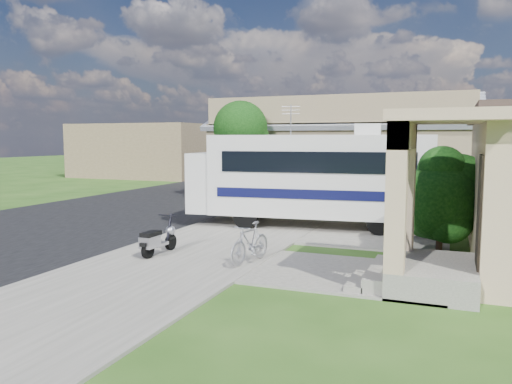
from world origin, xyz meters
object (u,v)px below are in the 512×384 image
(scooter, at_px, (157,240))
(motorhome, at_px, (311,176))
(shrub, at_px, (444,198))
(garden_hose, at_px, (389,266))
(bicycle, at_px, (250,245))
(van, at_px, (263,169))
(pickup_truck, at_px, (232,177))

(scooter, bearing_deg, motorhome, 67.67)
(motorhome, xyz_separation_m, shrub, (4.11, -2.29, -0.30))
(motorhome, bearing_deg, garden_hose, -62.78)
(bicycle, height_order, garden_hose, bicycle)
(van, distance_m, garden_hose, 22.64)
(shrub, bearing_deg, scooter, -153.62)
(motorhome, relative_size, pickup_truck, 1.39)
(garden_hose, bearing_deg, pickup_truck, 126.03)
(shrub, xyz_separation_m, van, (-11.58, 17.69, -0.50))
(scooter, height_order, van, van)
(garden_hose, bearing_deg, bicycle, -165.99)
(motorhome, relative_size, van, 1.29)
(scooter, bearing_deg, shrub, 27.41)
(pickup_truck, distance_m, garden_hose, 16.98)
(shrub, distance_m, scooter, 7.30)
(scooter, height_order, garden_hose, scooter)
(shrub, xyz_separation_m, scooter, (-6.49, -3.22, -0.96))
(bicycle, bearing_deg, scooter, -166.35)
(motorhome, height_order, van, motorhome)
(scooter, height_order, pickup_truck, pickup_truck)
(motorhome, bearing_deg, pickup_truck, 121.04)
(shrub, distance_m, bicycle, 5.21)
(motorhome, relative_size, shrub, 2.91)
(bicycle, xyz_separation_m, pickup_truck, (-6.95, 14.48, 0.33))
(motorhome, bearing_deg, bicycle, -95.92)
(motorhome, height_order, shrub, motorhome)
(garden_hose, bearing_deg, scooter, -170.86)
(van, bearing_deg, bicycle, -69.26)
(van, bearing_deg, scooter, -75.41)
(van, relative_size, garden_hose, 15.57)
(pickup_truck, height_order, van, van)
(van, bearing_deg, pickup_truck, -84.13)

